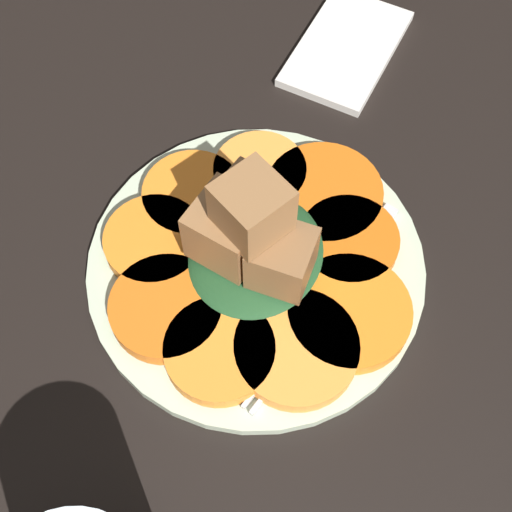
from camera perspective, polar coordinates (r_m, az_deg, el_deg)
table_slab at (r=54.30cm, az=0.00°, el=-1.56°), size 120.00×120.00×2.00cm
plate at (r=52.95cm, az=0.00°, el=-0.82°), size 25.00×25.00×1.05cm
carrot_slice_0 at (r=50.36cm, az=7.46°, el=-4.50°), size 8.73×8.73×1.34cm
carrot_slice_1 at (r=52.97cm, az=7.41°, el=1.16°), size 7.41×7.41×1.34cm
carrot_slice_2 at (r=54.94cm, az=5.42°, el=4.92°), size 9.04×9.04×1.34cm
carrot_slice_3 at (r=55.84cm, az=0.30°, el=6.67°), size 7.25×7.25×1.34cm
carrot_slice_4 at (r=54.88cm, az=-5.10°, el=4.87°), size 7.64×7.64×1.34cm
carrot_slice_5 at (r=53.07cm, az=-8.13°, el=1.18°), size 7.45×7.45×1.34cm
carrot_slice_6 at (r=50.48cm, az=-7.22°, el=-4.15°), size 8.00×8.00×1.34cm
carrot_slice_7 at (r=48.92cm, az=-2.94°, el=-7.56°), size 7.65×7.65×1.34cm
carrot_slice_8 at (r=48.99cm, az=3.25°, el=-7.39°), size 8.59×8.59×1.34cm
center_pile at (r=49.03cm, az=-0.15°, el=1.27°), size 10.96×9.86×10.35cm
fork at (r=50.90cm, az=4.90°, el=-3.87°), size 19.32×5.09×0.40cm
napkin at (r=66.74cm, az=7.24°, el=16.16°), size 13.08×7.85×0.80cm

